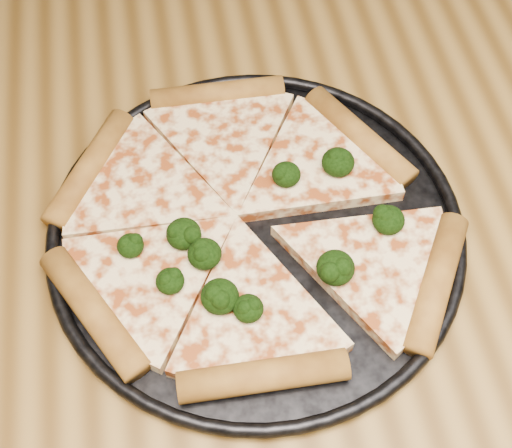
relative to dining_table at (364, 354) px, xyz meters
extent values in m
cube|color=olive|center=(0.00, 0.00, 0.07)|extent=(1.20, 0.90, 0.04)
cylinder|color=black|center=(-0.08, 0.09, 0.09)|extent=(0.34, 0.34, 0.01)
torus|color=black|center=(-0.08, 0.09, 0.10)|extent=(0.35, 0.35, 0.01)
cylinder|color=#AA742A|center=(0.02, 0.17, 0.11)|extent=(0.08, 0.12, 0.02)
cylinder|color=#AA742A|center=(-0.10, 0.24, 0.11)|extent=(0.13, 0.03, 0.02)
cylinder|color=#AA742A|center=(-0.22, 0.17, 0.11)|extent=(0.09, 0.12, 0.02)
cylinder|color=#AA742A|center=(-0.22, 0.03, 0.11)|extent=(0.08, 0.12, 0.02)
cylinder|color=#AA742A|center=(-0.10, -0.04, 0.11)|extent=(0.13, 0.03, 0.02)
cylinder|color=#AA742A|center=(0.05, 0.01, 0.11)|extent=(0.09, 0.12, 0.02)
ellipsoid|color=black|center=(-0.13, 0.06, 0.12)|extent=(0.03, 0.03, 0.02)
ellipsoid|color=black|center=(-0.12, 0.02, 0.12)|extent=(0.03, 0.03, 0.02)
ellipsoid|color=black|center=(-0.19, 0.08, 0.12)|extent=(0.02, 0.02, 0.02)
ellipsoid|color=black|center=(0.00, 0.13, 0.12)|extent=(0.03, 0.03, 0.02)
ellipsoid|color=black|center=(-0.16, 0.04, 0.12)|extent=(0.02, 0.02, 0.02)
ellipsoid|color=black|center=(-0.15, 0.08, 0.12)|extent=(0.03, 0.03, 0.02)
ellipsoid|color=black|center=(-0.03, 0.03, 0.12)|extent=(0.03, 0.03, 0.02)
ellipsoid|color=black|center=(-0.10, 0.01, 0.12)|extent=(0.02, 0.02, 0.02)
ellipsoid|color=black|center=(-0.05, 0.13, 0.12)|extent=(0.03, 0.03, 0.02)
ellipsoid|color=black|center=(0.02, 0.07, 0.12)|extent=(0.03, 0.03, 0.02)
camera|label=1|loc=(-0.14, -0.22, 0.59)|focal=48.17mm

